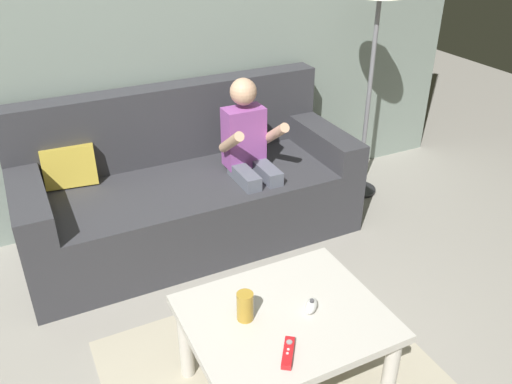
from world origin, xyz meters
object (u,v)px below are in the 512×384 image
object	(u,v)px
coffee_table	(285,328)
soda_can	(245,306)
game_remote_red_near_edge	(288,353)
couch	(188,191)
person_seated_on_couch	(250,154)
nunchuk_white	(311,306)

from	to	relation	value
coffee_table	soda_can	size ratio (longest dim) A/B	6.32
game_remote_red_near_edge	couch	bearing A→B (deg)	83.96
coffee_table	soda_can	xyz separation A→B (m)	(-0.15, 0.05, 0.13)
game_remote_red_near_edge	soda_can	distance (m)	0.25
person_seated_on_couch	nunchuk_white	size ratio (longest dim) A/B	10.36
coffee_table	soda_can	world-z (taller)	soda_can
nunchuk_white	coffee_table	bearing A→B (deg)	169.40
couch	person_seated_on_couch	size ratio (longest dim) A/B	1.99
game_remote_red_near_edge	person_seated_on_couch	bearing A→B (deg)	69.64
couch	soda_can	bearing A→B (deg)	-99.64
coffee_table	game_remote_red_near_edge	size ratio (longest dim) A/B	5.71
couch	coffee_table	size ratio (longest dim) A/B	2.54
couch	person_seated_on_couch	xyz separation A→B (m)	(0.33, -0.19, 0.26)
coffee_table	nunchuk_white	xyz separation A→B (m)	(0.11, -0.02, 0.09)
coffee_table	game_remote_red_near_edge	world-z (taller)	game_remote_red_near_edge
game_remote_red_near_edge	coffee_table	bearing A→B (deg)	63.50
couch	game_remote_red_near_edge	bearing A→B (deg)	-96.04
coffee_table	person_seated_on_couch	bearing A→B (deg)	70.69
couch	nunchuk_white	size ratio (longest dim) A/B	20.59
game_remote_red_near_edge	soda_can	xyz separation A→B (m)	(-0.06, 0.24, 0.05)
couch	soda_can	distance (m)	1.32
couch	soda_can	size ratio (longest dim) A/B	16.03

